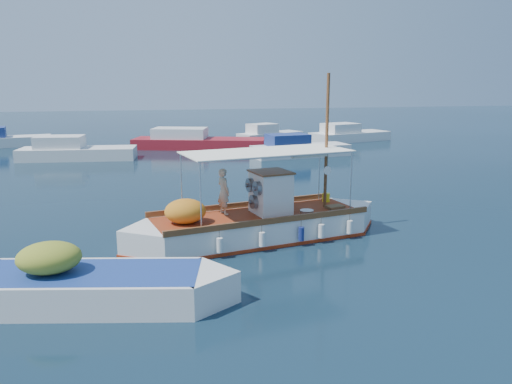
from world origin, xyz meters
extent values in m
plane|color=black|center=(0.00, 0.00, 0.00)|extent=(160.00, 160.00, 0.00)
cube|color=white|center=(-0.77, -0.05, 0.32)|extent=(7.20, 3.56, 1.01)
cube|color=white|center=(-4.15, -0.70, 0.32)|extent=(2.26, 2.26, 1.01)
cube|color=white|center=(2.62, 0.61, 0.32)|extent=(2.26, 2.26, 1.01)
cube|color=#A52C10|center=(-0.77, -0.05, 0.02)|extent=(7.31, 3.65, 0.17)
cube|color=maroon|center=(-0.77, -0.05, 0.81)|extent=(7.17, 3.38, 0.06)
cube|color=brown|center=(-0.99, 1.09, 0.92)|extent=(6.88, 1.41, 0.18)
cube|color=brown|center=(-0.55, -1.18, 0.92)|extent=(6.88, 1.41, 0.18)
cube|color=white|center=(-0.31, 0.04, 1.52)|extent=(1.31, 1.38, 1.38)
cube|color=brown|center=(-0.31, 0.04, 2.23)|extent=(1.42, 1.49, 0.06)
cylinder|color=slate|center=(-0.85, -0.36, 1.79)|extent=(0.29, 0.49, 0.46)
cylinder|color=slate|center=(-0.96, 0.22, 1.79)|extent=(0.29, 0.49, 0.46)
cylinder|color=slate|center=(-0.90, -0.07, 1.29)|extent=(0.29, 0.49, 0.46)
cylinder|color=brown|center=(1.76, 0.44, 3.12)|extent=(0.13, 0.13, 4.59)
cylinder|color=brown|center=(1.04, 0.30, 2.76)|extent=(1.64, 0.39, 0.07)
cylinder|color=silver|center=(-3.21, 0.51, 1.86)|extent=(0.05, 0.05, 2.07)
cylinder|color=silver|center=(-2.83, -1.47, 1.86)|extent=(0.05, 0.05, 2.07)
cylinder|color=silver|center=(1.93, 1.50, 1.86)|extent=(0.05, 0.05, 2.07)
cylinder|color=silver|center=(2.31, -0.48, 1.86)|extent=(0.05, 0.05, 2.07)
cube|color=white|center=(-0.45, 0.02, 2.91)|extent=(5.74, 3.19, 0.04)
ellipsoid|color=orange|center=(-3.20, -0.52, 1.21)|extent=(1.47, 1.32, 0.77)
cube|color=yellow|center=(0.31, 0.68, 1.01)|extent=(0.26, 0.21, 0.37)
cylinder|color=yellow|center=(2.09, 1.16, 0.98)|extent=(0.32, 0.32, 0.31)
cube|color=brown|center=(2.01, 0.12, 0.88)|extent=(0.66, 0.52, 0.11)
cylinder|color=#B2B2B2|center=(0.86, -0.25, 0.88)|extent=(0.54, 0.54, 0.11)
cylinder|color=white|center=(1.40, -0.61, 2.33)|extent=(0.28, 0.08, 0.28)
cylinder|color=white|center=(-2.33, -1.66, 0.41)|extent=(0.22, 0.22, 0.44)
cylinder|color=navy|center=(0.38, -1.13, 0.41)|extent=(0.22, 0.22, 0.44)
cylinder|color=white|center=(2.19, -0.79, 0.41)|extent=(0.22, 0.22, 0.44)
imported|color=#BAB39A|center=(-1.86, 0.27, 1.60)|extent=(0.55, 0.66, 1.53)
cube|color=white|center=(-5.79, -3.99, 0.28)|extent=(5.43, 3.05, 1.00)
cube|color=white|center=(-3.29, -4.54, 0.28)|extent=(1.95, 1.95, 1.00)
cube|color=navy|center=(-5.79, -3.99, 0.76)|extent=(5.38, 2.83, 0.06)
ellipsoid|color=olive|center=(-6.66, -3.80, 1.15)|extent=(1.69, 1.49, 0.73)
cube|color=silver|center=(-8.50, 19.68, 0.30)|extent=(7.77, 3.23, 1.00)
cube|color=silver|center=(-9.63, 19.81, 1.20)|extent=(3.23, 2.37, 0.80)
cube|color=maroon|center=(0.17, 23.44, 0.30)|extent=(10.61, 5.76, 1.00)
cube|color=silver|center=(-1.29, 23.90, 1.20)|extent=(4.62, 3.51, 0.80)
cube|color=silver|center=(6.57, 17.57, 0.30)|extent=(7.12, 3.15, 1.00)
cube|color=navy|center=(5.55, 17.42, 1.20)|extent=(2.99, 2.24, 0.80)
cube|color=silver|center=(13.74, 25.41, 0.30)|extent=(7.63, 4.39, 1.00)
cube|color=silver|center=(12.70, 25.12, 1.20)|extent=(3.36, 2.89, 0.80)
cube|color=silver|center=(-15.26, 28.17, 0.30)|extent=(7.75, 3.54, 1.00)
cube|color=silver|center=(6.78, 26.65, 0.30)|extent=(6.24, 4.21, 1.00)
cube|color=silver|center=(5.96, 26.29, 1.20)|extent=(2.86, 2.51, 0.80)
camera|label=1|loc=(-4.52, -15.56, 5.13)|focal=35.00mm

